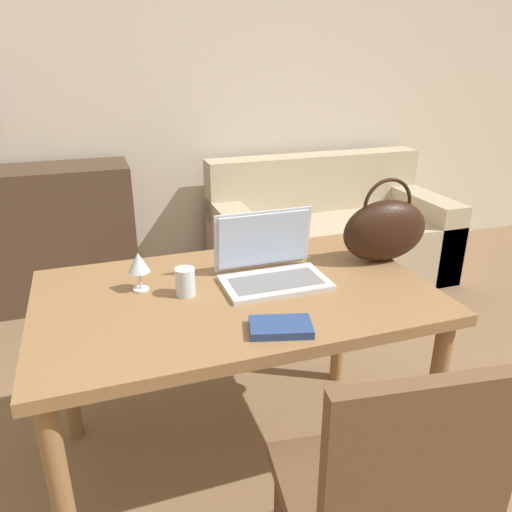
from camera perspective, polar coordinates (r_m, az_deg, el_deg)
wall_back at (r=3.47m, az=-11.40°, el=19.52°), size 10.00×0.06×2.70m
dining_table at (r=1.75m, az=-2.28°, el=-6.62°), size 1.33×0.81×0.73m
chair at (r=1.35m, az=14.54°, el=-25.29°), size 0.49×0.49×0.93m
couch at (r=3.54m, az=8.26°, el=2.11°), size 1.59×0.83×0.82m
sideboard at (r=3.35m, az=-24.53°, el=1.76°), size 1.26×0.40×0.86m
laptop at (r=1.78m, az=1.56°, el=-0.67°), size 0.37×0.26×0.24m
drinking_glass at (r=1.68m, az=-8.10°, el=-2.94°), size 0.07×0.07×0.10m
wine_glass at (r=1.72m, az=-13.27°, el=-0.86°), size 0.07×0.07×0.14m
handbag at (r=1.98m, az=14.53°, el=2.94°), size 0.35×0.14×0.33m
book at (r=1.48m, az=2.83°, el=-8.11°), size 0.21×0.16×0.02m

